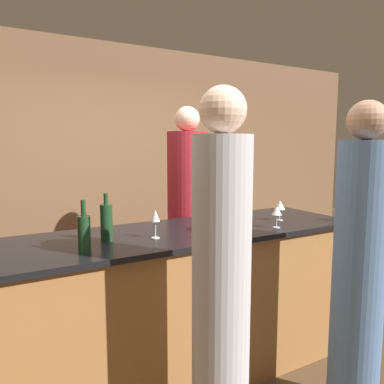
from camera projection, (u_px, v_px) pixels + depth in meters
The scene contains 13 objects.
ground_plane at pixel (172, 377), 2.68m from camera, with size 14.00×14.00×0.00m, color #4C3823.
back_wall at pixel (92, 168), 4.23m from camera, with size 8.00×0.06×2.80m.
bar_counter at pixel (171, 306), 2.62m from camera, with size 2.84×0.81×1.07m.
bartender at pixel (187, 222), 3.52m from camera, with size 0.37×0.37×2.01m.
guest_0 at pixel (221, 293), 1.86m from camera, with size 0.29×0.29×1.93m.
guest_1 at pixel (359, 271), 2.23m from camera, with size 0.30×0.30×1.91m.
wine_bottle_1 at pixel (106, 222), 2.30m from camera, with size 0.08×0.08×0.30m.
wine_bottle_2 at pixel (84, 233), 2.03m from camera, with size 0.07×0.07×0.30m.
wine_glass_0 at pixel (277, 212), 2.67m from camera, with size 0.07×0.07×0.15m.
wine_glass_1 at pixel (155, 217), 2.36m from camera, with size 0.06×0.06×0.18m.
wine_glass_2 at pixel (224, 219), 2.31m from camera, with size 0.07×0.07×0.18m.
wine_glass_3 at pixel (280, 205), 2.93m from camera, with size 0.08×0.08×0.16m.
wine_glass_4 at pixel (341, 207), 2.91m from camera, with size 0.08×0.08×0.15m.
Camera 1 is at (-1.11, -2.24, 1.66)m, focal length 35.00 mm.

